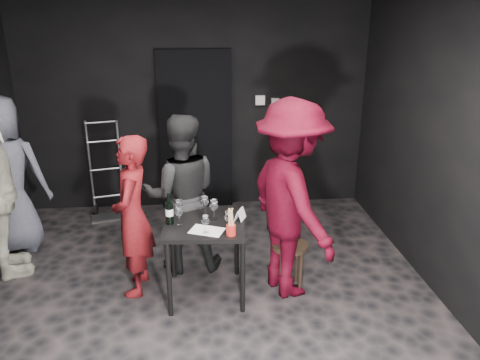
{
  "coord_description": "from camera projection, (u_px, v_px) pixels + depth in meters",
  "views": [
    {
      "loc": [
        0.05,
        -3.59,
        2.54
      ],
      "look_at": [
        0.39,
        0.25,
        1.15
      ],
      "focal_mm": 35.0,
      "sensor_mm": 36.0,
      "label": 1
    }
  ],
  "objects": [
    {
      "name": "floor",
      "position": [
        199.0,
        310.0,
        4.22
      ],
      "size": [
        4.5,
        5.0,
        0.02
      ],
      "primitive_type": "cube",
      "color": "black",
      "rests_on": "ground"
    },
    {
      "name": "wall_back",
      "position": [
        195.0,
        108.0,
        6.1
      ],
      "size": [
        4.5,
        0.04,
        2.7
      ],
      "primitive_type": "cube",
      "color": "black",
      "rests_on": "ground"
    },
    {
      "name": "wall_right",
      "position": [
        461.0,
        161.0,
        3.95
      ],
      "size": [
        0.04,
        5.0,
        2.7
      ],
      "primitive_type": "cube",
      "color": "black",
      "rests_on": "ground"
    },
    {
      "name": "doorway",
      "position": [
        196.0,
        132.0,
        6.15
      ],
      "size": [
        0.95,
        0.1,
        2.1
      ],
      "primitive_type": "cube",
      "color": "black",
      "rests_on": "ground"
    },
    {
      "name": "wallbox_upper",
      "position": [
        260.0,
        100.0,
        6.09
      ],
      "size": [
        0.12,
        0.06,
        0.12
      ],
      "primitive_type": "cube",
      "color": "#B7B7B2",
      "rests_on": "wall_back"
    },
    {
      "name": "wallbox_lower",
      "position": [
        275.0,
        104.0,
        6.13
      ],
      "size": [
        0.1,
        0.06,
        0.14
      ],
      "primitive_type": "cube",
      "color": "#B7B7B2",
      "rests_on": "wall_back"
    },
    {
      "name": "hand_truck",
      "position": [
        108.0,
        200.0,
        6.09
      ],
      "size": [
        0.42,
        0.35,
        1.27
      ],
      "rotation": [
        0.0,
        0.0,
        0.24
      ],
      "color": "#B2B2B7",
      "rests_on": "floor"
    },
    {
      "name": "tasting_table",
      "position": [
        205.0,
        232.0,
        4.26
      ],
      "size": [
        0.72,
        0.72,
        0.75
      ],
      "rotation": [
        0.0,
        0.0,
        -0.07
      ],
      "color": "black",
      "rests_on": "floor"
    },
    {
      "name": "stool",
      "position": [
        290.0,
        253.0,
        4.45
      ],
      "size": [
        0.34,
        0.34,
        0.47
      ],
      "rotation": [
        0.0,
        0.0,
        -0.17
      ],
      "color": "#321F14",
      "rests_on": "floor"
    },
    {
      "name": "server_red",
      "position": [
        132.0,
        215.0,
        4.29
      ],
      "size": [
        0.4,
        0.59,
        1.56
      ],
      "primitive_type": "imported",
      "rotation": [
        0.0,
        0.0,
        -1.63
      ],
      "color": "maroon",
      "rests_on": "floor"
    },
    {
      "name": "woman_black",
      "position": [
        181.0,
        188.0,
        4.66
      ],
      "size": [
        0.88,
        0.51,
        1.77
      ],
      "primitive_type": "imported",
      "rotation": [
        0.0,
        0.0,
        3.18
      ],
      "color": "black",
      "rests_on": "floor"
    },
    {
      "name": "man_maroon",
      "position": [
        292.0,
        177.0,
        4.17
      ],
      "size": [
        1.16,
        1.63,
        2.29
      ],
      "primitive_type": "imported",
      "rotation": [
        0.0,
        0.0,
        1.93
      ],
      "color": "#400310",
      "rests_on": "floor"
    },
    {
      "name": "bystander_grey",
      "position": [
        4.0,
        164.0,
        5.0
      ],
      "size": [
        0.99,
        0.55,
        2.01
      ],
      "primitive_type": "imported",
      "rotation": [
        0.0,
        0.0,
        3.13
      ],
      "color": "#4E4F5C",
      "rests_on": "floor"
    },
    {
      "name": "tasting_mat",
      "position": [
        207.0,
        231.0,
        4.05
      ],
      "size": [
        0.33,
        0.28,
        0.0
      ],
      "primitive_type": "cube",
      "rotation": [
        0.0,
        0.0,
        -0.39
      ],
      "color": "white",
      "rests_on": "tasting_table"
    },
    {
      "name": "wine_glass_a",
      "position": [
        179.0,
        215.0,
        4.14
      ],
      "size": [
        0.07,
        0.07,
        0.18
      ],
      "primitive_type": null,
      "rotation": [
        0.0,
        0.0,
        -0.08
      ],
      "color": "white",
      "rests_on": "tasting_table"
    },
    {
      "name": "wine_glass_b",
      "position": [
        179.0,
        207.0,
        4.3
      ],
      "size": [
        0.08,
        0.08,
        0.19
      ],
      "primitive_type": null,
      "rotation": [
        0.0,
        0.0,
        -0.22
      ],
      "color": "white",
      "rests_on": "tasting_table"
    },
    {
      "name": "wine_glass_c",
      "position": [
        205.0,
        205.0,
        4.33
      ],
      "size": [
        0.09,
        0.09,
        0.21
      ],
      "primitive_type": null,
      "rotation": [
        0.0,
        0.0,
        -0.17
      ],
      "color": "white",
      "rests_on": "tasting_table"
    },
    {
      "name": "wine_glass_d",
      "position": [
        206.0,
        223.0,
        3.98
      ],
      "size": [
        0.08,
        0.08,
        0.18
      ],
      "primitive_type": null,
      "rotation": [
        0.0,
        0.0,
        -0.21
      ],
      "color": "white",
      "rests_on": "tasting_table"
    },
    {
      "name": "wine_glass_e",
      "position": [
        228.0,
        220.0,
        4.02
      ],
      "size": [
        0.09,
        0.09,
        0.2
      ],
      "primitive_type": null,
      "rotation": [
        0.0,
        0.0,
        -0.27
      ],
      "color": "white",
      "rests_on": "tasting_table"
    },
    {
      "name": "wine_glass_f",
      "position": [
        214.0,
        209.0,
        4.23
      ],
      "size": [
        0.1,
        0.1,
        0.21
      ],
      "primitive_type": null,
      "rotation": [
        0.0,
        0.0,
        -0.25
      ],
      "color": "white",
      "rests_on": "tasting_table"
    },
    {
      "name": "wine_bottle",
      "position": [
        169.0,
        212.0,
        4.15
      ],
      "size": [
        0.07,
        0.07,
        0.29
      ],
      "rotation": [
        0.0,
        0.0,
        -0.13
      ],
      "color": "black",
      "rests_on": "tasting_table"
    },
    {
      "name": "breadstick_cup",
      "position": [
        231.0,
        222.0,
        3.94
      ],
      "size": [
        0.08,
        0.08,
        0.26
      ],
      "rotation": [
        0.0,
        0.0,
        -0.43
      ],
      "color": "red",
      "rests_on": "tasting_table"
    },
    {
      "name": "reserved_card",
      "position": [
        238.0,
        214.0,
        4.25
      ],
      "size": [
        0.13,
        0.16,
        0.11
      ],
      "primitive_type": null,
      "rotation": [
        0.0,
        0.0,
        -0.42
      ],
      "color": "white",
      "rests_on": "tasting_table"
    }
  ]
}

